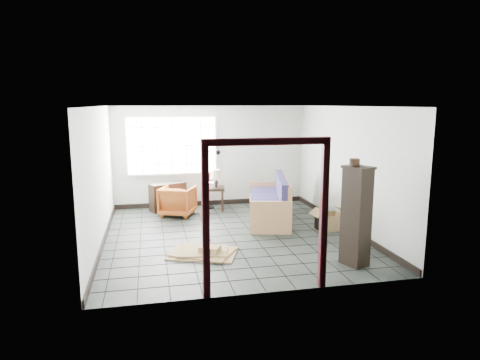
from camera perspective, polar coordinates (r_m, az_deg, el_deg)
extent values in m
plane|color=black|center=(8.81, -1.26, -7.37)|extent=(5.50, 5.50, 0.00)
cube|color=beige|center=(11.20, -3.92, 3.19)|extent=(5.00, 0.02, 2.60)
cube|color=beige|center=(5.88, 3.71, -3.17)|extent=(5.00, 0.02, 2.60)
cube|color=beige|center=(8.42, -18.26, 0.39)|extent=(0.02, 5.50, 2.60)
cube|color=beige|center=(9.30, 14.03, 1.48)|extent=(0.02, 5.50, 2.60)
cube|color=white|center=(8.40, -1.33, 9.79)|extent=(5.00, 5.50, 0.02)
cube|color=black|center=(11.39, -3.83, -3.02)|extent=(4.95, 0.03, 0.12)
cube|color=black|center=(8.70, -17.68, -7.68)|extent=(0.03, 5.45, 0.12)
cube|color=black|center=(9.55, 13.60, -5.89)|extent=(0.03, 5.45, 0.12)
cube|color=silver|center=(11.03, -9.07, 4.55)|extent=(2.32, 0.06, 1.52)
cube|color=white|center=(10.99, -9.06, 4.53)|extent=(2.20, 0.02, 1.40)
cube|color=#340B10|center=(5.82, -4.58, -5.85)|extent=(0.10, 0.08, 2.10)
cube|color=#340B10|center=(6.26, 11.09, -4.87)|extent=(0.10, 0.08, 2.10)
cube|color=#340B10|center=(5.79, 3.67, 5.16)|extent=(1.80, 0.08, 0.10)
cube|color=#B47E51|center=(9.92, 3.81, -4.21)|extent=(1.34, 2.31, 0.39)
cube|color=#B47E51|center=(8.80, 4.12, -5.06)|extent=(0.86, 0.26, 0.69)
cube|color=#B47E51|center=(10.97, 3.58, -2.00)|extent=(0.86, 0.26, 0.69)
cube|color=#B47E51|center=(9.85, 6.10, -1.95)|extent=(0.58, 2.13, 0.76)
cube|color=#1D1638|center=(9.16, 3.88, -3.62)|extent=(0.92, 0.85, 0.17)
cube|color=#1D1638|center=(9.12, 5.87, -2.03)|extent=(0.31, 0.71, 0.56)
cube|color=#1D1638|center=(9.85, 3.70, -2.63)|extent=(0.92, 0.85, 0.17)
cube|color=#1D1638|center=(9.82, 5.55, -1.15)|extent=(0.31, 0.71, 0.56)
cube|color=#1D1638|center=(10.55, 3.55, -1.77)|extent=(0.92, 0.85, 0.17)
cube|color=#1D1638|center=(10.52, 5.27, -0.39)|extent=(0.31, 0.71, 0.56)
imported|color=brown|center=(10.35, -8.30, -2.58)|extent=(0.97, 0.95, 0.78)
cube|color=black|center=(10.77, -3.50, -1.10)|extent=(0.61, 0.61, 0.06)
cube|color=black|center=(10.63, -4.65, -2.85)|extent=(0.06, 0.06, 0.53)
cube|color=black|center=(10.63, -2.35, -2.83)|extent=(0.06, 0.06, 0.53)
cube|color=black|center=(11.05, -4.58, -2.35)|extent=(0.06, 0.06, 0.53)
cube|color=black|center=(11.04, -2.37, -2.34)|extent=(0.06, 0.06, 0.53)
cylinder|color=black|center=(10.71, -3.19, -0.56)|extent=(0.13, 0.13, 0.16)
cylinder|color=black|center=(10.69, -3.20, 0.15)|extent=(0.03, 0.03, 0.11)
cone|color=beige|center=(10.67, -3.20, 0.80)|extent=(0.34, 0.34, 0.22)
cube|color=silver|center=(10.80, -3.69, -0.60)|extent=(0.34, 0.29, 0.11)
cylinder|color=black|center=(10.80, -4.51, -0.61)|extent=(0.03, 0.07, 0.07)
cylinder|color=black|center=(11.07, -4.12, -3.66)|extent=(0.25, 0.25, 0.03)
cylinder|color=black|center=(10.92, -4.17, 0.09)|extent=(0.02, 0.02, 1.46)
cylinder|color=black|center=(10.78, -3.60, 4.09)|extent=(0.25, 0.03, 0.13)
sphere|color=black|center=(10.75, -2.97, 3.73)|extent=(0.14, 0.14, 0.13)
cube|color=black|center=(10.91, -9.60, -2.19)|extent=(0.96, 0.67, 0.69)
cube|color=black|center=(10.91, -9.60, -2.14)|extent=(0.88, 0.60, 0.03)
cube|color=black|center=(7.29, 15.23, -4.76)|extent=(0.43, 0.49, 1.64)
cube|color=black|center=(7.13, 15.53, 1.63)|extent=(0.49, 0.55, 0.04)
cylinder|color=black|center=(7.08, 15.03, 2.27)|extent=(0.19, 0.19, 0.12)
cube|color=#99724A|center=(9.40, 11.84, -6.39)|extent=(0.54, 0.46, 0.02)
cube|color=black|center=(9.23, 10.55, -5.62)|extent=(0.07, 0.40, 0.34)
cube|color=#99724A|center=(9.48, 13.17, -5.30)|extent=(0.07, 0.40, 0.34)
cube|color=#99724A|center=(9.19, 12.52, -5.77)|extent=(0.49, 0.08, 0.34)
cube|color=#99724A|center=(9.52, 11.26, -5.17)|extent=(0.49, 0.08, 0.34)
cube|color=#99724A|center=(9.14, 10.22, -4.29)|extent=(0.24, 0.42, 0.14)
cube|color=#99724A|center=(9.46, 13.58, -3.92)|extent=(0.24, 0.42, 0.14)
cube|color=#99724A|center=(7.78, -4.97, -9.73)|extent=(1.38, 1.18, 0.02)
cube|color=#99724A|center=(7.77, -4.97, -9.56)|extent=(1.27, 1.18, 0.02)
cube|color=#99724A|center=(7.76, -4.98, -9.39)|extent=(0.98, 0.79, 0.02)
cube|color=#99724A|center=(7.66, -4.03, -9.17)|extent=(0.43, 0.40, 0.10)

